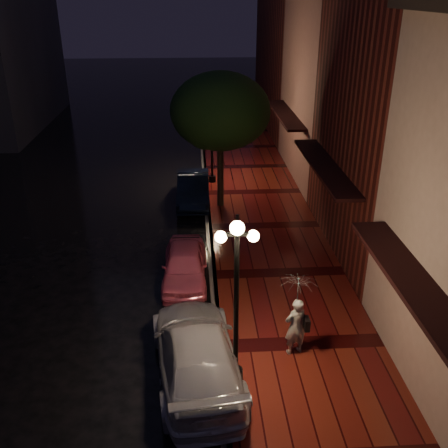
% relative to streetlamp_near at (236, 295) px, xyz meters
% --- Properties ---
extents(ground, '(120.00, 120.00, 0.00)m').
position_rel_streetlamp_near_xyz_m(ground, '(-0.35, 5.00, -2.60)').
color(ground, black).
rests_on(ground, ground).
extents(sidewalk, '(4.50, 60.00, 0.15)m').
position_rel_streetlamp_near_xyz_m(sidewalk, '(1.90, 5.00, -2.53)').
color(sidewalk, '#490D0D').
rests_on(sidewalk, ground).
extents(curb, '(0.25, 60.00, 0.15)m').
position_rel_streetlamp_near_xyz_m(curb, '(-0.35, 5.00, -2.53)').
color(curb, '#595451').
rests_on(curb, ground).
extents(storefront_mid, '(5.00, 8.00, 11.00)m').
position_rel_streetlamp_near_xyz_m(storefront_mid, '(6.65, 7.00, 2.90)').
color(storefront_mid, '#511914').
rests_on(storefront_mid, ground).
extents(storefront_far, '(5.00, 8.00, 9.00)m').
position_rel_streetlamp_near_xyz_m(storefront_far, '(6.65, 15.00, 1.90)').
color(storefront_far, '#8C5951').
rests_on(storefront_far, ground).
extents(storefront_extra, '(5.00, 12.00, 10.00)m').
position_rel_streetlamp_near_xyz_m(storefront_extra, '(6.65, 25.00, 2.40)').
color(storefront_extra, '#511914').
rests_on(storefront_extra, ground).
extents(streetlamp_near, '(0.96, 0.36, 4.31)m').
position_rel_streetlamp_near_xyz_m(streetlamp_near, '(0.00, 0.00, 0.00)').
color(streetlamp_near, black).
rests_on(streetlamp_near, sidewalk).
extents(streetlamp_far, '(0.96, 0.36, 4.31)m').
position_rel_streetlamp_near_xyz_m(streetlamp_far, '(0.00, 14.00, 0.00)').
color(streetlamp_far, black).
rests_on(streetlamp_far, sidewalk).
extents(street_tree, '(4.16, 4.16, 5.80)m').
position_rel_streetlamp_near_xyz_m(street_tree, '(0.26, 10.99, 1.64)').
color(street_tree, black).
rests_on(street_tree, sidewalk).
extents(pink_car, '(1.52, 3.63, 1.23)m').
position_rel_streetlamp_near_xyz_m(pink_car, '(-1.28, 4.92, -1.99)').
color(pink_car, '#F16382').
rests_on(pink_car, ground).
extents(navy_car, '(1.49, 4.08, 1.34)m').
position_rel_streetlamp_near_xyz_m(navy_car, '(-0.95, 11.74, -1.93)').
color(navy_car, black).
rests_on(navy_car, ground).
extents(silver_car, '(2.58, 5.16, 1.44)m').
position_rel_streetlamp_near_xyz_m(silver_car, '(-0.95, 0.34, -1.88)').
color(silver_car, '#B2B1B9').
rests_on(silver_car, ground).
extents(woman_with_umbrella, '(0.96, 0.98, 2.31)m').
position_rel_streetlamp_near_xyz_m(woman_with_umbrella, '(1.64, 0.91, -0.92)').
color(woman_with_umbrella, white).
rests_on(woman_with_umbrella, sidewalk).
extents(parking_meter, '(0.14, 0.13, 1.27)m').
position_rel_streetlamp_near_xyz_m(parking_meter, '(0.65, 7.06, -1.68)').
color(parking_meter, black).
rests_on(parking_meter, sidewalk).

